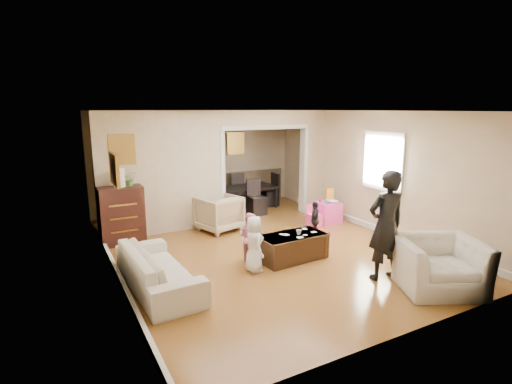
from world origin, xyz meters
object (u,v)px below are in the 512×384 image
play_table (328,212)px  child_kneel_b (250,237)px  dresser (122,215)px  adult_person (386,226)px  sofa (158,268)px  dining_table (245,198)px  child_kneel_a (254,244)px  table_lamp (119,178)px  cyan_cup (326,201)px  armchair_front (438,265)px  armchair_back (219,213)px  coffee_cup (299,232)px  coffee_table (292,247)px  child_toddler (315,220)px

play_table → child_kneel_b: size_ratio=0.58×
dresser → adult_person: size_ratio=0.66×
sofa → dining_table: sofa is taller
adult_person → child_kneel_b: 2.30m
adult_person → child_kneel_a: 2.10m
dresser → dining_table: dresser is taller
table_lamp → play_table: 4.71m
sofa → cyan_cup: (4.32, 1.51, 0.23)m
sofa → dresser: 2.36m
armchair_front → play_table: (0.77, 3.57, -0.13)m
sofa → armchair_back: size_ratio=2.42×
play_table → child_kneel_a: (-2.87, -1.70, 0.23)m
coffee_cup → child_kneel_b: 0.88m
dining_table → child_kneel_b: child_kneel_b is taller
armchair_front → child_kneel_a: bearing=164.4°
play_table → armchair_back: bearing=165.5°
child_kneel_a → child_kneel_b: 0.48m
armchair_front → table_lamp: (-3.76, 4.36, 0.95)m
armchair_back → child_kneel_a: size_ratio=0.91×
dresser → dining_table: 3.64m
table_lamp → adult_person: adult_person is taller
sofa → dining_table: bearing=-44.6°
armchair_back → coffee_table: bearing=86.0°
dresser → adult_person: adult_person is taller
coffee_table → play_table: bearing=37.6°
dining_table → coffee_cup: bearing=-104.9°
armchair_back → coffee_cup: bearing=88.2°
coffee_cup → dining_table: 3.77m
coffee_table → child_kneel_a: bearing=-170.0°
child_kneel_a → coffee_table: bearing=-74.7°
coffee_cup → child_kneel_b: child_kneel_b is taller
child_toddler → table_lamp: bearing=-68.8°
dining_table → dresser: bearing=-161.9°
table_lamp → coffee_cup: (2.60, -2.39, -0.83)m
play_table → child_kneel_b: (-2.72, -1.25, 0.19)m
cyan_cup → child_toddler: child_toddler is taller
armchair_back → coffee_table: (0.49, -2.20, -0.16)m
coffee_table → child_kneel_b: bearing=156.8°
armchair_back → table_lamp: table_lamp is taller
play_table → dining_table: bearing=118.5°
table_lamp → adult_person: bearing=-48.2°
dresser → child_toddler: bearing=-24.1°
dresser → child_kneel_b: size_ratio=1.31×
armchair_back → coffee_table: armchair_back is taller
armchair_front → adult_person: size_ratio=0.67×
adult_person → child_kneel_a: size_ratio=1.85×
armchair_back → cyan_cup: bearing=147.4°
armchair_front → cyan_cup: armchair_front is taller
dresser → cyan_cup: bearing=-10.7°
cyan_cup → child_kneel_a: (-2.77, -1.65, -0.06)m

